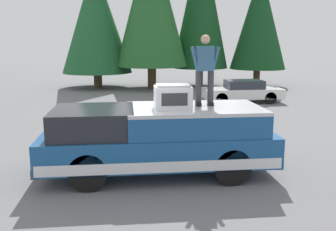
{
  "coord_description": "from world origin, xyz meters",
  "views": [
    {
      "loc": [
        -9.09,
        0.1,
        3.21
      ],
      "look_at": [
        0.15,
        -0.93,
        1.35
      ],
      "focal_mm": 40.31,
      "sensor_mm": 36.0,
      "label": 1
    }
  ],
  "objects_px": {
    "compressor_unit": "(173,97)",
    "person_on_truck_bed": "(205,68)",
    "parked_car_white": "(242,91)",
    "pickup_truck": "(158,139)"
  },
  "relations": [
    {
      "from": "compressor_unit",
      "to": "person_on_truck_bed",
      "type": "xyz_separation_m",
      "value": [
        0.34,
        -0.82,
        0.62
      ]
    },
    {
      "from": "compressor_unit",
      "to": "parked_car_white",
      "type": "bearing_deg",
      "value": -25.45
    },
    {
      "from": "pickup_truck",
      "to": "person_on_truck_bed",
      "type": "distance_m",
      "value": 2.04
    },
    {
      "from": "pickup_truck",
      "to": "person_on_truck_bed",
      "type": "bearing_deg",
      "value": -81.25
    },
    {
      "from": "compressor_unit",
      "to": "parked_car_white",
      "type": "distance_m",
      "value": 11.69
    },
    {
      "from": "person_on_truck_bed",
      "to": "pickup_truck",
      "type": "bearing_deg",
      "value": 98.75
    },
    {
      "from": "person_on_truck_bed",
      "to": "parked_car_white",
      "type": "bearing_deg",
      "value": -22.36
    },
    {
      "from": "compressor_unit",
      "to": "parked_car_white",
      "type": "height_order",
      "value": "compressor_unit"
    },
    {
      "from": "person_on_truck_bed",
      "to": "parked_car_white",
      "type": "xyz_separation_m",
      "value": [
        10.15,
        -4.18,
        -1.97
      ]
    },
    {
      "from": "compressor_unit",
      "to": "person_on_truck_bed",
      "type": "relative_size",
      "value": 0.5
    }
  ]
}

